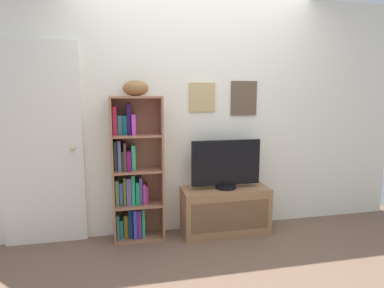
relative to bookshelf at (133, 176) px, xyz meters
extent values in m
cube|color=brown|center=(0.69, -1.00, -0.68)|extent=(5.20, 5.20, 0.04)
cube|color=white|center=(0.69, 0.13, 0.58)|extent=(4.80, 0.06, 2.49)
cube|color=tan|center=(0.74, 0.09, 0.78)|extent=(0.28, 0.02, 0.30)
cube|color=#A87D82|center=(0.74, 0.09, 0.78)|extent=(0.23, 0.01, 0.25)
cube|color=brown|center=(1.21, 0.09, 0.77)|extent=(0.29, 0.02, 0.37)
cube|color=tan|center=(1.21, 0.09, 0.77)|extent=(0.24, 0.01, 0.32)
cube|color=#9C674B|center=(-0.19, -0.03, 0.07)|extent=(0.02, 0.27, 1.46)
cube|color=#9C674B|center=(0.29, -0.03, 0.07)|extent=(0.02, 0.27, 1.46)
cube|color=#9C674B|center=(0.05, 0.10, 0.07)|extent=(0.50, 0.01, 1.46)
cube|color=#9C674B|center=(0.05, -0.03, -0.65)|extent=(0.46, 0.26, 0.02)
cube|color=#9C674B|center=(0.05, -0.03, -0.30)|extent=(0.46, 0.26, 0.02)
cube|color=#9C674B|center=(0.05, -0.03, 0.06)|extent=(0.46, 0.26, 0.02)
cube|color=#9C674B|center=(0.05, -0.03, 0.41)|extent=(0.46, 0.26, 0.02)
cube|color=#9C674B|center=(0.05, -0.03, 0.79)|extent=(0.46, 0.26, 0.02)
cube|color=#367264|center=(-0.16, -0.01, -0.51)|extent=(0.03, 0.20, 0.26)
cube|color=teal|center=(-0.13, 0.02, -0.55)|extent=(0.03, 0.15, 0.19)
cube|color=olive|center=(-0.08, 0.02, -0.52)|extent=(0.04, 0.15, 0.24)
cube|color=navy|center=(-0.04, 0.01, -0.49)|extent=(0.04, 0.16, 0.29)
cube|color=#4141BE|center=(0.01, -0.01, -0.49)|extent=(0.03, 0.21, 0.31)
cube|color=#662B6C|center=(0.05, 0.00, -0.49)|extent=(0.04, 0.20, 0.30)
cube|color=#2AA779|center=(0.09, 0.00, -0.49)|extent=(0.03, 0.18, 0.30)
cube|color=#528551|center=(-0.16, 0.00, -0.16)|extent=(0.03, 0.19, 0.26)
cube|color=#6C73CA|center=(-0.12, 0.02, -0.18)|extent=(0.03, 0.15, 0.22)
cube|color=olive|center=(-0.09, 0.01, -0.15)|extent=(0.02, 0.18, 0.28)
cube|color=#5E4B80|center=(-0.05, -0.01, -0.15)|extent=(0.04, 0.20, 0.28)
cube|color=#2A9868|center=(0.00, 0.00, -0.13)|extent=(0.04, 0.19, 0.30)
cube|color=#168A51|center=(0.04, -0.01, -0.17)|extent=(0.03, 0.20, 0.23)
cube|color=#7466C0|center=(0.07, 0.02, -0.15)|extent=(0.03, 0.15, 0.26)
cube|color=#A43379|center=(0.11, 0.00, -0.18)|extent=(0.03, 0.18, 0.20)
cube|color=#862667|center=(0.13, 0.00, -0.19)|extent=(0.02, 0.18, 0.19)
cube|color=#406858|center=(-0.16, 0.02, 0.21)|extent=(0.03, 0.15, 0.29)
cube|color=#5C5CA1|center=(-0.13, 0.00, 0.22)|extent=(0.03, 0.20, 0.30)
cube|color=#3E6623|center=(-0.10, 0.01, 0.16)|extent=(0.02, 0.17, 0.19)
cube|color=#4C322F|center=(-0.07, -0.01, 0.21)|extent=(0.02, 0.21, 0.28)
cube|color=#731159|center=(-0.04, -0.01, 0.17)|extent=(0.04, 0.21, 0.20)
cube|color=#3CBD80|center=(0.01, 0.01, 0.19)|extent=(0.04, 0.16, 0.25)
cube|color=#BE2140|center=(-0.16, 0.01, 0.56)|extent=(0.04, 0.18, 0.28)
cube|color=#346D70|center=(-0.11, 0.02, 0.52)|extent=(0.04, 0.15, 0.19)
cube|color=#125762|center=(-0.07, 0.01, 0.52)|extent=(0.04, 0.16, 0.19)
cube|color=#2C1258|center=(-0.02, 0.01, 0.57)|extent=(0.03, 0.17, 0.30)
cube|color=#BF40BE|center=(0.02, -0.01, 0.52)|extent=(0.04, 0.21, 0.20)
ellipsoid|color=olive|center=(0.05, -0.03, 0.87)|extent=(0.25, 0.16, 0.15)
cube|color=#956A45|center=(0.96, -0.08, -0.42)|extent=(0.92, 0.36, 0.49)
cube|color=brown|center=(0.96, -0.25, -0.42)|extent=(0.83, 0.01, 0.31)
cylinder|color=black|center=(0.96, -0.08, -0.15)|extent=(0.22, 0.22, 0.04)
cube|color=black|center=(0.96, -0.08, 0.11)|extent=(0.74, 0.04, 0.47)
cube|color=#476A92|center=(0.96, -0.09, 0.11)|extent=(0.70, 0.01, 0.43)
cube|color=silver|center=(-0.86, 0.08, 0.33)|extent=(0.77, 0.04, 1.98)
cube|color=beige|center=(-0.86, 0.06, 0.73)|extent=(0.50, 0.01, 0.71)
cube|color=beige|center=(-0.86, 0.06, -0.11)|extent=(0.50, 0.01, 0.71)
sphere|color=tan|center=(-0.57, 0.04, 0.29)|extent=(0.04, 0.04, 0.04)
camera|label=1|loc=(-0.10, -3.27, 0.84)|focal=30.58mm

